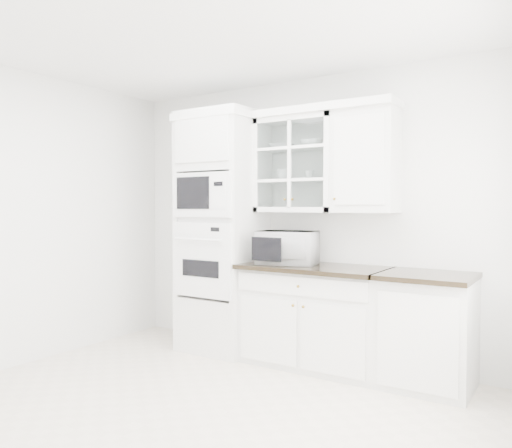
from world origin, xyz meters
The scene contains 13 objects.
ground centered at (0.00, 0.00, 0.01)m, with size 4.00×3.50×0.01m, color beige.
room_shell centered at (0.00, 0.43, 1.78)m, with size 4.00×3.50×2.70m.
oven_column centered at (-0.75, 1.42, 1.20)m, with size 0.76×0.68×2.40m.
base_cabinet_run centered at (0.28, 1.45, 0.46)m, with size 1.32×0.67×0.92m.
extra_base_cabinet centered at (1.28, 1.45, 0.46)m, with size 0.72×0.67×0.92m.
upper_cabinet_glass centered at (0.03, 1.58, 1.85)m, with size 0.80×0.33×0.90m.
upper_cabinet_solid centered at (0.71, 1.58, 1.85)m, with size 0.55×0.33×0.90m, color white.
crown_molding centered at (-0.07, 1.56, 2.33)m, with size 2.14×0.38×0.07m, color white.
countertop_microwave centered at (0.02, 1.41, 1.07)m, with size 0.53×0.44×0.31m, color white.
bowl_a centered at (-0.15, 1.58, 2.04)m, with size 0.22×0.22×0.05m, color white.
bowl_b centered at (0.18, 1.57, 2.04)m, with size 0.21×0.21×0.06m, color white.
cup_a centered at (-0.13, 1.60, 1.76)m, with size 0.13×0.13×0.10m, color white.
cup_b centered at (0.15, 1.59, 1.75)m, with size 0.09×0.09×0.08m, color white.
Camera 1 is at (2.27, -2.63, 1.45)m, focal length 35.00 mm.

